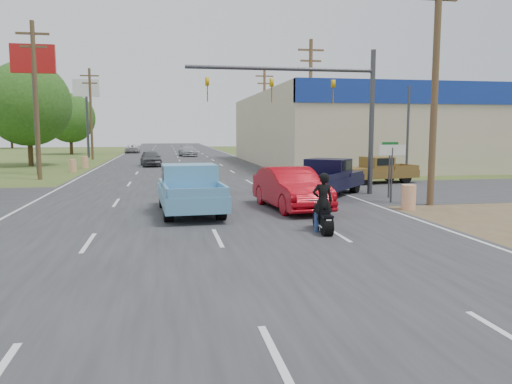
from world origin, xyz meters
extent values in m
plane|color=#3C5220|center=(0.00, 0.00, 0.00)|extent=(200.00, 200.00, 0.00)
cube|color=#2D2D30|center=(0.00, 40.00, 0.01)|extent=(15.00, 180.00, 0.02)
cube|color=#2D2D30|center=(0.00, 18.00, 0.01)|extent=(120.00, 10.00, 0.02)
cube|color=brown|center=(11.00, 10.00, 0.01)|extent=(8.00, 18.00, 0.01)
cube|color=#B7A88C|center=(32.00, 40.00, 3.30)|extent=(50.00, 28.00, 6.60)
cylinder|color=#4C3823|center=(9.50, 13.00, 5.00)|extent=(0.28, 0.28, 10.00)
cylinder|color=#4C3823|center=(9.50, 31.00, 5.00)|extent=(0.28, 0.28, 10.00)
cube|color=#4C3823|center=(9.50, 31.00, 9.20)|extent=(2.00, 0.14, 0.14)
cube|color=#4C3823|center=(9.50, 31.00, 8.40)|extent=(1.60, 0.14, 0.14)
cylinder|color=#4C3823|center=(9.50, 49.00, 5.00)|extent=(0.28, 0.28, 10.00)
cube|color=#4C3823|center=(9.50, 49.00, 9.20)|extent=(2.00, 0.14, 0.14)
cube|color=#4C3823|center=(9.50, 49.00, 8.40)|extent=(1.60, 0.14, 0.14)
cylinder|color=#4C3823|center=(-9.50, 28.00, 5.00)|extent=(0.28, 0.28, 10.00)
cube|color=#4C3823|center=(-9.50, 28.00, 9.20)|extent=(2.00, 0.14, 0.14)
cube|color=#4C3823|center=(-9.50, 28.00, 8.40)|extent=(1.60, 0.14, 0.14)
cylinder|color=#4C3823|center=(-9.50, 52.00, 5.00)|extent=(0.28, 0.28, 10.00)
cube|color=#4C3823|center=(-9.50, 52.00, 9.20)|extent=(2.00, 0.14, 0.14)
cube|color=#4C3823|center=(-9.50, 52.00, 8.40)|extent=(1.60, 0.14, 0.14)
cylinder|color=#422D19|center=(-13.50, 42.00, 1.62)|extent=(0.44, 0.44, 3.24)
sphere|color=#214915|center=(-13.50, 42.00, 5.58)|extent=(7.56, 7.56, 7.56)
cylinder|color=#422D19|center=(-14.20, 66.00, 1.44)|extent=(0.44, 0.44, 2.88)
sphere|color=#214915|center=(-14.20, 66.00, 4.96)|extent=(6.72, 6.72, 6.72)
cylinder|color=#422D19|center=(55.00, 70.00, 1.80)|extent=(0.44, 0.44, 3.60)
sphere|color=#214915|center=(55.00, 70.00, 6.20)|extent=(8.40, 8.40, 8.40)
cylinder|color=#422D19|center=(30.00, 95.00, 1.71)|extent=(0.44, 0.44, 3.42)
sphere|color=#214915|center=(30.00, 95.00, 5.89)|extent=(7.98, 7.98, 7.98)
cylinder|color=#422D19|center=(-30.00, 95.00, 1.89)|extent=(0.44, 0.44, 3.78)
sphere|color=#214915|center=(-30.00, 95.00, 6.51)|extent=(8.82, 8.82, 8.82)
cylinder|color=orange|center=(8.00, 12.00, 0.50)|extent=(0.56, 0.56, 1.00)
cylinder|color=orange|center=(8.40, 20.50, 0.50)|extent=(0.56, 0.56, 1.00)
cylinder|color=orange|center=(-8.50, 34.00, 0.50)|extent=(0.56, 0.56, 1.00)
cylinder|color=orange|center=(-8.20, 38.00, 0.50)|extent=(0.56, 0.56, 1.00)
cylinder|color=#3F3F44|center=(-10.50, 32.00, 4.50)|extent=(0.30, 0.30, 9.00)
cube|color=#B21414|center=(-10.50, 32.00, 8.20)|extent=(3.00, 0.35, 2.00)
cylinder|color=#3F3F44|center=(-10.50, 56.00, 4.50)|extent=(0.30, 0.30, 9.00)
cube|color=white|center=(-10.50, 56.00, 8.20)|extent=(3.00, 0.35, 2.00)
cylinder|color=#3F3F44|center=(8.20, 14.00, 1.20)|extent=(0.08, 0.08, 2.40)
cube|color=white|center=(8.20, 14.00, 2.30)|extent=(1.20, 0.05, 0.45)
cylinder|color=#3F3F44|center=(8.80, 15.50, 1.20)|extent=(0.08, 0.08, 2.40)
cube|color=#0C591E|center=(8.80, 15.50, 2.50)|extent=(0.80, 0.04, 0.22)
cylinder|color=#3F3F44|center=(8.50, 17.00, 3.50)|extent=(0.24, 0.24, 7.00)
cylinder|color=#3F3F44|center=(4.00, 17.00, 6.00)|extent=(9.00, 0.18, 0.18)
imported|color=gold|center=(6.50, 17.00, 5.55)|extent=(0.18, 0.40, 1.10)
imported|color=gold|center=(3.50, 17.00, 5.55)|extent=(0.18, 0.40, 1.10)
imported|color=gold|center=(0.50, 17.00, 5.55)|extent=(0.18, 0.40, 1.10)
imported|color=#A90712|center=(3.43, 12.94, 0.83)|extent=(2.30, 5.20, 1.66)
cylinder|color=black|center=(3.23, 7.76, 0.29)|extent=(0.31, 0.59, 0.58)
cylinder|color=black|center=(3.29, 9.03, 0.29)|extent=(0.13, 0.59, 0.58)
cube|color=black|center=(3.26, 8.42, 0.55)|extent=(0.25, 1.07, 0.26)
cube|color=black|center=(3.27, 8.64, 0.72)|extent=(0.25, 0.50, 0.19)
cube|color=black|center=(3.25, 8.16, 0.69)|extent=(0.29, 0.50, 0.09)
cylinder|color=white|center=(3.28, 8.90, 0.92)|extent=(0.57, 0.07, 0.04)
cube|color=white|center=(3.22, 7.57, 0.48)|extent=(0.16, 0.03, 0.11)
imported|color=black|center=(3.25, 8.28, 0.88)|extent=(0.66, 0.45, 1.75)
cylinder|color=black|center=(-1.56, 14.31, 0.43)|extent=(0.37, 0.88, 0.86)
cylinder|color=black|center=(0.24, 14.41, 0.43)|extent=(0.37, 0.88, 0.86)
cylinder|color=black|center=(-1.38, 10.96, 0.43)|extent=(0.37, 0.88, 0.86)
cylinder|color=black|center=(0.43, 11.06, 0.43)|extent=(0.37, 0.88, 0.86)
cube|color=#5C9CC6|center=(-0.57, 12.69, 0.67)|extent=(2.46, 5.71, 0.56)
cube|color=#5C9CC6|center=(-0.66, 14.36, 1.02)|extent=(2.16, 2.24, 0.19)
cube|color=#5C9CC6|center=(-0.57, 12.80, 1.40)|extent=(2.07, 1.79, 0.92)
cube|color=black|center=(-0.57, 12.80, 1.56)|extent=(2.10, 1.45, 0.48)
cube|color=#5C9CC6|center=(-0.42, 9.95, 1.10)|extent=(1.98, 0.20, 0.32)
cylinder|color=black|center=(6.60, 18.66, 0.41)|extent=(0.76, 0.83, 0.83)
cylinder|color=black|center=(7.93, 17.56, 0.41)|extent=(0.76, 0.83, 0.83)
cylinder|color=black|center=(4.54, 16.18, 0.41)|extent=(0.76, 0.83, 0.83)
cylinder|color=black|center=(5.88, 15.08, 0.41)|extent=(0.76, 0.83, 0.83)
cube|color=black|center=(6.24, 16.87, 0.64)|extent=(5.01, 5.45, 0.54)
cube|color=black|center=(7.26, 18.11, 0.98)|extent=(2.81, 2.82, 0.19)
cube|color=black|center=(6.31, 16.95, 1.34)|extent=(2.49, 2.45, 0.88)
cube|color=black|center=(6.31, 16.95, 1.50)|extent=(2.32, 2.23, 0.46)
cube|color=black|center=(4.56, 14.84, 1.05)|extent=(1.52, 1.27, 0.31)
cylinder|color=black|center=(9.89, 20.95, 0.37)|extent=(0.78, 0.42, 0.73)
cylinder|color=black|center=(9.57, 22.46, 0.37)|extent=(0.78, 0.42, 0.73)
cylinder|color=black|center=(12.69, 21.54, 0.37)|extent=(0.78, 0.42, 0.73)
cylinder|color=black|center=(12.38, 23.05, 0.37)|extent=(0.78, 0.42, 0.73)
cube|color=brown|center=(11.13, 22.00, 0.57)|extent=(5.05, 2.78, 0.48)
cube|color=brown|center=(9.73, 21.71, 0.87)|extent=(2.13, 2.08, 0.17)
cube|color=brown|center=(11.04, 21.98, 1.19)|extent=(1.75, 1.95, 0.78)
cube|color=black|center=(11.04, 21.98, 1.33)|extent=(1.48, 1.93, 0.41)
cube|color=brown|center=(13.43, 22.48, 0.94)|extent=(0.42, 1.67, 0.28)
imported|color=#4D4E52|center=(-2.77, 39.52, 0.71)|extent=(2.17, 4.35, 1.42)
imported|color=#AAAAAF|center=(1.30, 57.39, 0.68)|extent=(2.42, 4.88, 1.36)
imported|color=silver|center=(-6.20, 69.03, 0.61)|extent=(2.03, 4.39, 1.22)
camera|label=1|loc=(-1.43, -6.17, 3.08)|focal=35.00mm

